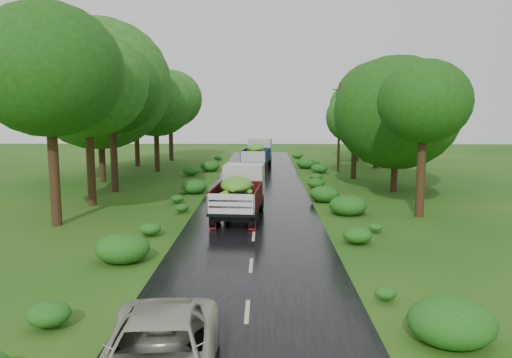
{
  "coord_description": "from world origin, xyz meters",
  "views": [
    {
      "loc": [
        0.45,
        -16.88,
        5.49
      ],
      "look_at": [
        0.02,
        9.67,
        1.7
      ],
      "focal_mm": 35.0,
      "sensor_mm": 36.0,
      "label": 1
    }
  ],
  "objects_px": {
    "truck_near": "(240,190)",
    "truck_far": "(258,152)",
    "car": "(158,357)",
    "utility_pole": "(339,127)"
  },
  "relations": [
    {
      "from": "truck_near",
      "to": "truck_far",
      "type": "height_order",
      "value": "truck_far"
    },
    {
      "from": "truck_near",
      "to": "truck_far",
      "type": "bearing_deg",
      "value": 92.91
    },
    {
      "from": "truck_near",
      "to": "utility_pole",
      "type": "bearing_deg",
      "value": 71.9
    },
    {
      "from": "truck_far",
      "to": "utility_pole",
      "type": "height_order",
      "value": "utility_pole"
    },
    {
      "from": "truck_far",
      "to": "car",
      "type": "relative_size",
      "value": 1.27
    },
    {
      "from": "truck_near",
      "to": "car",
      "type": "relative_size",
      "value": 1.22
    },
    {
      "from": "car",
      "to": "utility_pole",
      "type": "relative_size",
      "value": 0.66
    },
    {
      "from": "truck_far",
      "to": "car",
      "type": "bearing_deg",
      "value": -85.9
    },
    {
      "from": "truck_far",
      "to": "truck_near",
      "type": "bearing_deg",
      "value": -85.31
    },
    {
      "from": "truck_far",
      "to": "car",
      "type": "distance_m",
      "value": 36.54
    }
  ]
}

